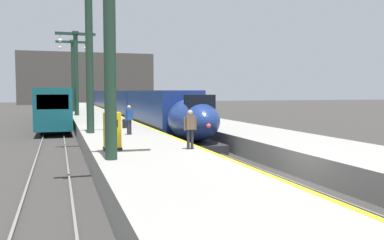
% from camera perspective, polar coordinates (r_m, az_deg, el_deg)
% --- Properties ---
extents(ground_plane, '(260.00, 260.00, 0.00)m').
position_cam_1_polar(ground_plane, '(16.62, 10.33, -8.41)').
color(ground_plane, '#33302D').
extents(platform_left, '(4.80, 110.00, 1.05)m').
position_cam_1_polar(platform_left, '(39.34, -12.45, -0.53)').
color(platform_left, gray).
rests_on(platform_left, ground).
extents(platform_right, '(4.80, 110.00, 1.05)m').
position_cam_1_polar(platform_right, '(40.89, -1.08, -0.27)').
color(platform_right, gray).
rests_on(platform_right, ground).
extents(platform_left_safety_stripe, '(0.20, 107.80, 0.01)m').
position_cam_1_polar(platform_left_safety_stripe, '(39.58, -9.17, 0.31)').
color(platform_left_safety_stripe, yellow).
rests_on(platform_left_safety_stripe, platform_left).
extents(rail_main_left, '(0.08, 110.00, 0.12)m').
position_cam_1_polar(rail_main_left, '(42.52, -8.36, -0.78)').
color(rail_main_left, slate).
rests_on(rail_main_left, ground).
extents(rail_main_right, '(0.08, 110.00, 0.12)m').
position_cam_1_polar(rail_main_right, '(42.79, -6.38, -0.73)').
color(rail_main_right, slate).
rests_on(rail_main_right, ground).
extents(rail_secondary_left, '(0.08, 110.00, 0.12)m').
position_cam_1_polar(rail_secondary_left, '(41.96, -19.33, -1.02)').
color(rail_secondary_left, slate).
rests_on(rail_secondary_left, ground).
extents(rail_secondary_right, '(0.08, 110.00, 0.12)m').
position_cam_1_polar(rail_secondary_right, '(41.95, -17.29, -0.98)').
color(rail_secondary_right, slate).
rests_on(rail_secondary_right, ground).
extents(highspeed_train_main, '(2.92, 74.46, 3.60)m').
position_cam_1_polar(highspeed_train_main, '(57.98, -10.19, 2.35)').
color(highspeed_train_main, navy).
rests_on(highspeed_train_main, ground).
extents(regional_train_adjacent, '(2.85, 36.60, 3.80)m').
position_cam_1_polar(regional_train_adjacent, '(50.81, -18.28, 2.17)').
color(regional_train_adjacent, '#145660').
rests_on(regional_train_adjacent, ground).
extents(station_column_mid, '(4.00, 0.68, 9.36)m').
position_cam_1_polar(station_column_mid, '(25.64, -13.92, 10.85)').
color(station_column_mid, '#1E3828').
rests_on(station_column_mid, platform_left).
extents(station_column_far, '(4.00, 0.68, 8.60)m').
position_cam_1_polar(station_column_far, '(44.65, -15.61, 7.31)').
color(station_column_far, '#1E3828').
rests_on(station_column_far, platform_left).
extents(station_column_distant, '(4.00, 0.68, 8.77)m').
position_cam_1_polar(station_column_distant, '(53.59, -15.99, 6.81)').
color(station_column_distant, '#1E3828').
rests_on(station_column_distant, platform_left).
extents(passenger_near_edge, '(0.37, 0.52, 1.69)m').
position_cam_1_polar(passenger_near_edge, '(28.87, -10.67, 0.91)').
color(passenger_near_edge, '#23232D').
rests_on(passenger_near_edge, platform_left).
extents(passenger_mid_platform, '(0.51, 0.37, 1.69)m').
position_cam_1_polar(passenger_mid_platform, '(24.12, -8.62, 0.34)').
color(passenger_mid_platform, '#23232D').
rests_on(passenger_mid_platform, platform_left).
extents(passenger_far_waiting, '(0.57, 0.22, 1.69)m').
position_cam_1_polar(passenger_far_waiting, '(17.85, -0.26, -0.87)').
color(passenger_far_waiting, '#23232D').
rests_on(passenger_far_waiting, platform_left).
extents(rolling_suitcase, '(0.40, 0.22, 0.98)m').
position_cam_1_polar(rolling_suitcase, '(28.53, -9.10, -0.49)').
color(rolling_suitcase, black).
rests_on(rolling_suitcase, platform_left).
extents(ticket_machine_yellow, '(0.76, 0.62, 1.60)m').
position_cam_1_polar(ticket_machine_yellow, '(17.95, -10.87, -1.71)').
color(ticket_machine_yellow, yellow).
rests_on(ticket_machine_yellow, platform_left).
extents(terminus_back_wall, '(36.00, 2.00, 14.00)m').
position_cam_1_polar(terminus_back_wall, '(116.61, -14.09, 5.54)').
color(terminus_back_wall, '#4C4742').
rests_on(terminus_back_wall, ground).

